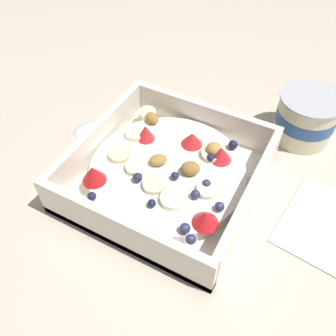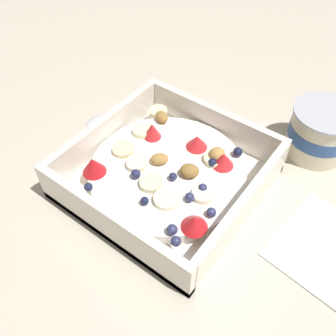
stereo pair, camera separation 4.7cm
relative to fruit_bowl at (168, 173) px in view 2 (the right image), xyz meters
The scene contains 5 objects.
ground_plane 0.02m from the fruit_bowl, 94.44° to the right, with size 2.40×2.40×0.00m, color beige.
fruit_bowl is the anchor object (origin of this frame).
spoon 0.16m from the fruit_bowl, 157.72° to the left, with size 0.08×0.17×0.01m.
yogurt_cup 0.22m from the fruit_bowl, 53.14° to the left, with size 0.09×0.09×0.07m.
folded_napkin 0.21m from the fruit_bowl, ahead, with size 0.12×0.12×0.01m, color white.
Camera 2 is at (0.19, -0.24, 0.38)m, focal length 39.37 mm.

